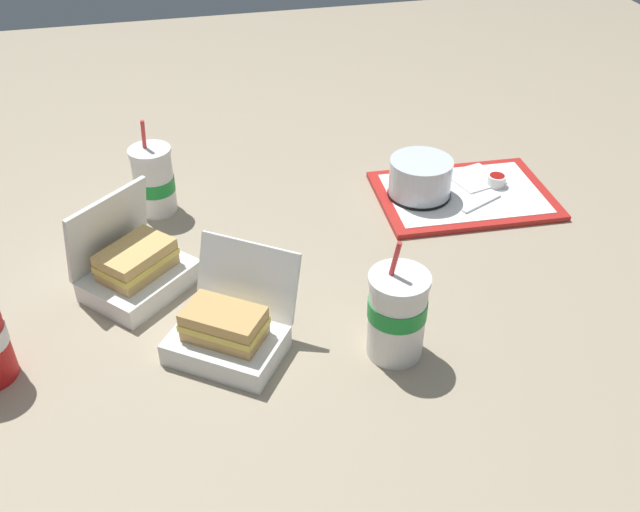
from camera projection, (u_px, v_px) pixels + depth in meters
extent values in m
plane|color=gray|center=(302.00, 282.00, 1.31)|extent=(3.20, 3.20, 0.00)
cube|color=red|center=(464.00, 196.00, 1.54)|extent=(0.38, 0.28, 0.01)
cube|color=white|center=(464.00, 193.00, 1.54)|extent=(0.34, 0.24, 0.00)
cylinder|color=black|center=(419.00, 193.00, 1.53)|extent=(0.14, 0.14, 0.01)
cylinder|color=beige|center=(420.00, 181.00, 1.51)|extent=(0.10, 0.10, 0.06)
cylinder|color=silver|center=(420.00, 177.00, 1.51)|extent=(0.13, 0.13, 0.08)
cylinder|color=white|center=(496.00, 180.00, 1.56)|extent=(0.04, 0.04, 0.02)
cylinder|color=#9E140F|center=(497.00, 176.00, 1.55)|extent=(0.03, 0.03, 0.01)
cube|color=white|center=(475.00, 178.00, 1.59)|extent=(0.12, 0.12, 0.00)
cube|color=white|center=(482.00, 203.00, 1.50)|extent=(0.10, 0.06, 0.00)
cube|color=white|center=(226.00, 346.00, 1.14)|extent=(0.21, 0.20, 0.04)
cube|color=white|center=(247.00, 278.00, 1.16)|extent=(0.17, 0.14, 0.12)
cube|color=tan|center=(225.00, 332.00, 1.12)|extent=(0.14, 0.13, 0.02)
cube|color=#E5C651|center=(224.00, 324.00, 1.11)|extent=(0.15, 0.13, 0.01)
cube|color=tan|center=(223.00, 316.00, 1.10)|extent=(0.14, 0.13, 0.02)
cube|color=white|center=(140.00, 281.00, 1.28)|extent=(0.23, 0.22, 0.04)
cube|color=white|center=(108.00, 229.00, 1.25)|extent=(0.15, 0.14, 0.14)
cube|color=tan|center=(138.00, 267.00, 1.26)|extent=(0.15, 0.15, 0.02)
cube|color=#E5C651|center=(136.00, 260.00, 1.25)|extent=(0.15, 0.15, 0.01)
cube|color=tan|center=(135.00, 253.00, 1.24)|extent=(0.15, 0.15, 0.02)
cylinder|color=white|center=(154.00, 183.00, 1.47)|extent=(0.08, 0.08, 0.13)
cylinder|color=#198C33|center=(154.00, 184.00, 1.47)|extent=(0.08, 0.08, 0.03)
cylinder|color=white|center=(149.00, 151.00, 1.42)|extent=(0.09, 0.09, 0.01)
cylinder|color=red|center=(143.00, 134.00, 1.41)|extent=(0.01, 0.01, 0.06)
cylinder|color=white|center=(397.00, 318.00, 1.12)|extent=(0.09, 0.09, 0.14)
cylinder|color=#198C33|center=(397.00, 308.00, 1.11)|extent=(0.09, 0.09, 0.03)
cylinder|color=white|center=(400.00, 279.00, 1.07)|extent=(0.10, 0.10, 0.01)
cylinder|color=red|center=(395.00, 259.00, 1.06)|extent=(0.02, 0.01, 0.06)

